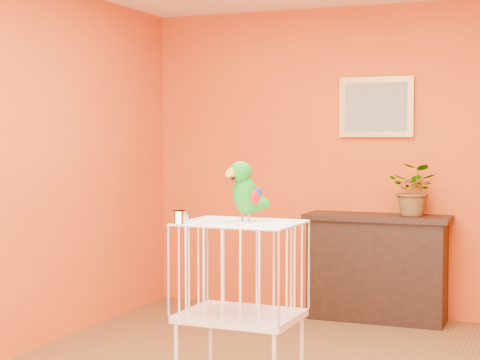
% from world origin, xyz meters
% --- Properties ---
extents(room_shell, '(4.50, 4.50, 4.50)m').
position_xyz_m(room_shell, '(0.00, 0.00, 1.58)').
color(room_shell, '#DA5114').
rests_on(room_shell, ground).
extents(console_cabinet, '(1.17, 0.42, 0.87)m').
position_xyz_m(console_cabinet, '(0.05, 2.04, 0.44)').
color(console_cabinet, black).
rests_on(console_cabinet, ground).
extents(potted_plant, '(0.46, 0.49, 0.33)m').
position_xyz_m(potted_plant, '(0.35, 2.07, 1.03)').
color(potted_plant, '#26722D').
rests_on(potted_plant, console_cabinet).
extents(framed_picture, '(0.62, 0.04, 0.50)m').
position_xyz_m(framed_picture, '(0.00, 2.22, 1.75)').
color(framed_picture, '#B78641').
rests_on(framed_picture, room_shell).
extents(birdcage, '(0.67, 0.52, 1.01)m').
position_xyz_m(birdcage, '(-0.26, -0.19, 0.53)').
color(birdcage, white).
rests_on(birdcage, ground).
extents(feed_cup, '(0.10, 0.10, 0.07)m').
position_xyz_m(feed_cup, '(-0.54, -0.39, 1.05)').
color(feed_cup, silver).
rests_on(feed_cup, birdcage).
extents(parrot, '(0.21, 0.31, 0.35)m').
position_xyz_m(parrot, '(-0.25, -0.14, 1.19)').
color(parrot, '#59544C').
rests_on(parrot, birdcage).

